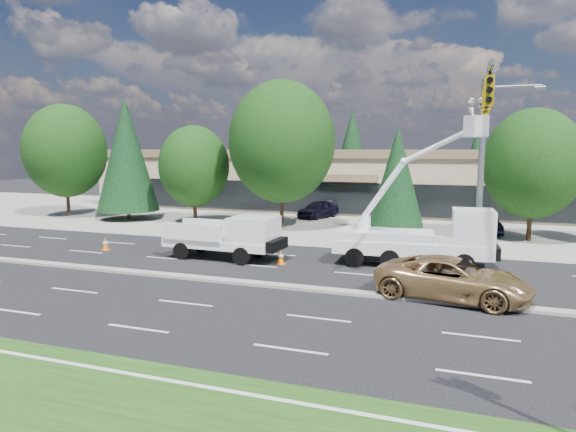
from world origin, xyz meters
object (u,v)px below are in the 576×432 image
at_px(signal_mast, 484,138).
at_px(utility_pickup, 229,241).
at_px(minivan, 453,279).
at_px(bucket_truck, 429,231).

relative_size(signal_mast, utility_pickup, 1.74).
distance_m(utility_pickup, minivan, 11.50).
bearing_deg(minivan, bucket_truck, 23.05).
relative_size(utility_pickup, bucket_truck, 0.75).
bearing_deg(utility_pickup, signal_mast, 15.54).
bearing_deg(minivan, signal_mast, 0.54).
bearing_deg(utility_pickup, minivan, -16.14).
relative_size(utility_pickup, minivan, 1.05).
distance_m(signal_mast, utility_pickup, 13.27).
bearing_deg(utility_pickup, bucket_truck, 11.64).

